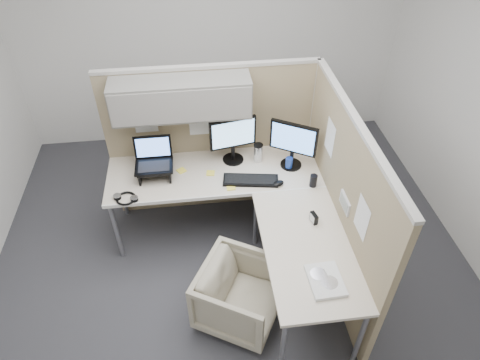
{
  "coord_description": "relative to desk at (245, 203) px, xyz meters",
  "views": [
    {
      "loc": [
        -0.25,
        -2.54,
        3.29
      ],
      "look_at": [
        0.1,
        0.25,
        0.85
      ],
      "focal_mm": 32.0,
      "sensor_mm": 36.0,
      "label": 1
    }
  ],
  "objects": [
    {
      "name": "mouse",
      "position": [
        0.33,
        0.15,
        0.06
      ],
      "size": [
        0.13,
        0.11,
        0.04
      ],
      "primitive_type": "ellipsoid",
      "rotation": [
        0.0,
        0.0,
        0.44
      ],
      "color": "black",
      "rests_on": "desk"
    },
    {
      "name": "monitor_left",
      "position": [
        -0.04,
        0.56,
        0.32
      ],
      "size": [
        0.44,
        0.2,
        0.47
      ],
      "rotation": [
        0.0,
        0.0,
        0.19
      ],
      "color": "black",
      "rests_on": "desk"
    },
    {
      "name": "soda_can_silver",
      "position": [
        0.47,
        0.37,
        0.1
      ],
      "size": [
        0.07,
        0.07,
        0.12
      ],
      "primitive_type": "cylinder",
      "color": "#1E3FA5",
      "rests_on": "desk"
    },
    {
      "name": "desk_clock",
      "position": [
        0.52,
        -0.33,
        0.09
      ],
      "size": [
        0.05,
        0.09,
        0.09
      ],
      "rotation": [
        0.0,
        0.0,
        -1.32
      ],
      "color": "black",
      "rests_on": "desk"
    },
    {
      "name": "sticky_note_c",
      "position": [
        -0.54,
        0.46,
        0.05
      ],
      "size": [
        0.1,
        0.1,
        0.01
      ],
      "primitive_type": "cube",
      "rotation": [
        0.0,
        0.0,
        0.56
      ],
      "color": "#FFE843",
      "rests_on": "desk"
    },
    {
      "name": "office_chair",
      "position": [
        -0.12,
        -0.66,
        -0.37
      ],
      "size": [
        0.81,
        0.83,
        0.64
      ],
      "primitive_type": "imported",
      "rotation": [
        0.0,
        0.0,
        1.06
      ],
      "color": "#B8B092",
      "rests_on": "ground"
    },
    {
      "name": "partition_back",
      "position": [
        -0.34,
        0.7,
        0.41
      ],
      "size": [
        2.0,
        0.36,
        1.63
      ],
      "color": "#9B8865",
      "rests_on": "ground"
    },
    {
      "name": "soda_can_green",
      "position": [
        0.63,
        0.1,
        0.1
      ],
      "size": [
        0.07,
        0.07,
        0.12
      ],
      "primitive_type": "cylinder",
      "color": "black",
      "rests_on": "desk"
    },
    {
      "name": "monitor_right",
      "position": [
        0.5,
        0.41,
        0.32
      ],
      "size": [
        0.4,
        0.26,
        0.47
      ],
      "rotation": [
        0.0,
        0.0,
        -0.54
      ],
      "color": "black",
      "rests_on": "desk"
    },
    {
      "name": "partition_right",
      "position": [
        0.78,
        -0.19,
        0.13
      ],
      "size": [
        0.07,
        2.03,
        1.63
      ],
      "color": "#9B8865",
      "rests_on": "ground"
    },
    {
      "name": "desk",
      "position": [
        0.0,
        0.0,
        0.0
      ],
      "size": [
        2.0,
        1.98,
        0.73
      ],
      "color": "beige",
      "rests_on": "ground"
    },
    {
      "name": "paper_stack",
      "position": [
        0.46,
        -0.92,
        0.06
      ],
      "size": [
        0.25,
        0.31,
        0.03
      ],
      "rotation": [
        0.0,
        0.0,
        0.04
      ],
      "color": "white",
      "rests_on": "desk"
    },
    {
      "name": "laptop_station",
      "position": [
        -0.77,
        0.43,
        0.18
      ],
      "size": [
        0.34,
        0.29,
        0.35
      ],
      "color": "black",
      "rests_on": "desk"
    },
    {
      "name": "headphones",
      "position": [
        -1.02,
        0.13,
        0.06
      ],
      "size": [
        0.22,
        0.22,
        0.03
      ],
      "rotation": [
        0.0,
        0.0,
        -0.29
      ],
      "color": "black",
      "rests_on": "desk"
    },
    {
      "name": "travel_mug",
      "position": [
        0.2,
        0.53,
        0.14
      ],
      "size": [
        0.09,
        0.09,
        0.19
      ],
      "color": "silver",
      "rests_on": "desk"
    },
    {
      "name": "ground",
      "position": [
        -0.12,
        -0.13,
        -0.69
      ],
      "size": [
        4.5,
        4.5,
        0.0
      ],
      "primitive_type": "plane",
      "color": "#333237",
      "rests_on": "ground"
    },
    {
      "name": "sticky_note_d",
      "position": [
        -0.27,
        0.39,
        0.05
      ],
      "size": [
        0.09,
        0.09,
        0.01
      ],
      "primitive_type": "cube",
      "rotation": [
        0.0,
        0.0,
        -0.16
      ],
      "color": "#FFE843",
      "rests_on": "desk"
    },
    {
      "name": "sticky_note_b",
      "position": [
        -0.1,
        0.17,
        0.05
      ],
      "size": [
        0.08,
        0.08,
        0.01
      ],
      "primitive_type": "cube",
      "rotation": [
        0.0,
        0.0,
        0.02
      ],
      "color": "#FFE843",
      "rests_on": "desk"
    },
    {
      "name": "keyboard",
      "position": [
        0.09,
        0.23,
        0.05
      ],
      "size": [
        0.52,
        0.25,
        0.02
      ],
      "primitive_type": "cube",
      "rotation": [
        0.0,
        0.0,
        -0.16
      ],
      "color": "black",
      "rests_on": "desk"
    }
  ]
}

